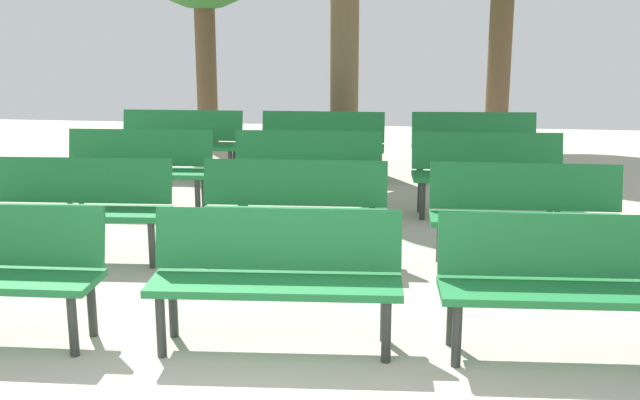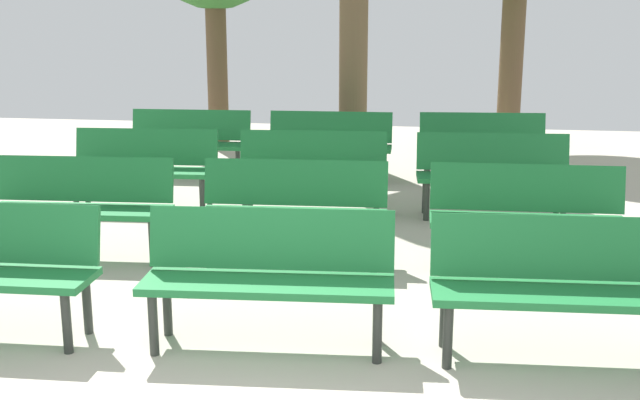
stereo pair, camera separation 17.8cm
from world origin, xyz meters
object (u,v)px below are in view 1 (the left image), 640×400
bench_r2_c1 (308,167)px  bench_r2_c2 (488,169)px  bench_r1_c0 (78,202)px  bench_r1_c2 (526,210)px  bench_r3_c2 (475,142)px  bench_r3_c1 (322,141)px  bench_r0_c2 (568,278)px  bench_r0_c1 (276,270)px  bench_r2_c0 (138,165)px  bench_r3_c0 (181,139)px  bench_r1_c1 (294,205)px

bench_r2_c1 → bench_r2_c2: 1.92m
bench_r1_c0 → bench_r2_c2: size_ratio=1.00×
bench_r1_c2 → bench_r2_c2: (-0.17, 1.77, 0.00)m
bench_r1_c2 → bench_r3_c2: size_ratio=0.99×
bench_r3_c1 → bench_r0_c2: bearing=-69.0°
bench_r0_c1 → bench_r2_c0: size_ratio=1.00×
bench_r2_c1 → bench_r3_c2: same height
bench_r0_c1 → bench_r3_c0: same height
bench_r2_c1 → bench_r1_c2: bearing=-42.3°
bench_r3_c1 → bench_r3_c2: size_ratio=0.99×
bench_r1_c0 → bench_r1_c1: same height
bench_r1_c1 → bench_r2_c2: size_ratio=1.00×
bench_r1_c1 → bench_r2_c2: 2.59m
bench_r2_c1 → bench_r2_c2: bearing=-0.4°
bench_r2_c2 → bench_r3_c1: same height
bench_r1_c2 → bench_r2_c0: same height
bench_r3_c1 → bench_r2_c0: bearing=-135.4°
bench_r0_c1 → bench_r1_c2: (1.79, 1.84, 0.00)m
bench_r1_c2 → bench_r2_c0: (-3.94, 1.52, 0.00)m
bench_r0_c1 → bench_r1_c0: bearing=137.7°
bench_r3_c2 → bench_r2_c0: bearing=-156.2°
bench_r1_c2 → bench_r0_c2: bearing=-90.5°
bench_r1_c2 → bench_r3_c2: (-0.20, 3.59, 0.00)m
bench_r2_c1 → bench_r3_c2: (1.89, 1.93, 0.00)m
bench_r1_c1 → bench_r2_c0: 2.56m
bench_r2_c2 → bench_r3_c1: 2.57m
bench_r0_c2 → bench_r1_c1: size_ratio=1.00×
bench_r3_c0 → bench_r1_c1: bearing=-61.4°
bench_r0_c1 → bench_r2_c0: 3.99m
bench_r1_c0 → bench_r3_c1: same height
bench_r1_c2 → bench_r3_c1: bearing=120.5°
bench_r0_c1 → bench_r1_c1: same height
bench_r1_c0 → bench_r1_c2: same height
bench_r1_c2 → bench_r3_c0: 5.21m
bench_r1_c1 → bench_r2_c1: bearing=91.2°
bench_r2_c2 → bench_r1_c2: bearing=-88.7°
bench_r1_c0 → bench_r1_c1: bearing=0.2°
bench_r1_c2 → bench_r2_c0: bearing=157.1°
bench_r1_c2 → bench_r2_c2: same height
bench_r2_c0 → bench_r2_c2: size_ratio=1.00×
bench_r1_c1 → bench_r0_c1: bearing=-87.5°
bench_r1_c0 → bench_r1_c2: 3.84m
bench_r1_c2 → bench_r3_c1: (-2.15, 3.41, 0.00)m
bench_r2_c2 → bench_r3_c0: bearing=153.8°
bench_r1_c1 → bench_r2_c0: (-1.98, 1.62, 0.00)m
bench_r0_c1 → bench_r2_c2: same height
bench_r2_c1 → bench_r3_c2: bearing=41.7°
bench_r0_c2 → bench_r1_c1: (-1.99, 1.65, 0.00)m
bench_r2_c0 → bench_r1_c0: bearing=-90.0°
bench_r0_c2 → bench_r2_c0: bearing=136.9°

